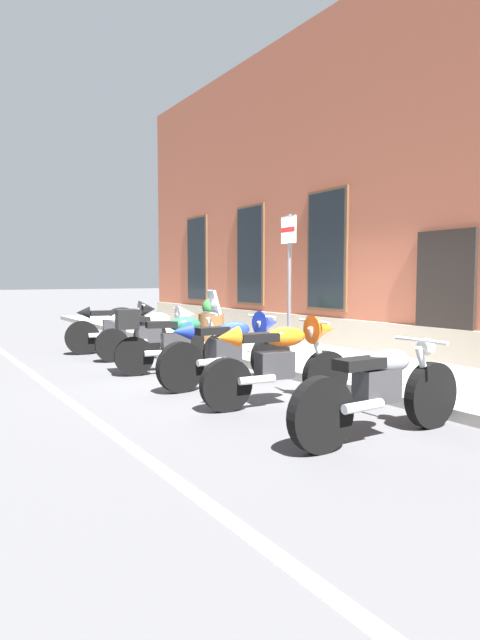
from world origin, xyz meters
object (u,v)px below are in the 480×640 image
at_px(motorcycle_blue_sport, 233,346).
at_px(motorcycle_orange_sport, 284,357).
at_px(motorcycle_white_sport, 156,330).
at_px(motorcycle_grey_naked, 382,389).
at_px(parking_sign, 289,267).
at_px(barrel_planter, 211,322).
at_px(motorcycle_green_touring, 172,339).
at_px(motorcycle_black_sport, 120,325).

relative_size(motorcycle_blue_sport, motorcycle_orange_sport, 1.12).
xyz_separation_m(motorcycle_white_sport, motorcycle_grey_naked, (5.79, -0.19, -0.08)).
relative_size(motorcycle_blue_sport, parking_sign, 0.92).
height_order(motorcycle_white_sport, barrel_planter, barrel_planter).
height_order(parking_sign, barrel_planter, parking_sign).
bearing_deg(barrel_planter, motorcycle_grey_naked, -16.17).
bearing_deg(motorcycle_green_touring, motorcycle_blue_sport, 14.47).
distance_m(motorcycle_orange_sport, parking_sign, 2.70).
distance_m(motorcycle_black_sport, motorcycle_white_sport, 1.26).
distance_m(motorcycle_green_touring, motorcycle_grey_naked, 4.27).
height_order(motorcycle_blue_sport, parking_sign, parking_sign).
bearing_deg(motorcycle_black_sport, motorcycle_grey_naked, 0.44).
bearing_deg(motorcycle_white_sport, motorcycle_green_touring, -14.06).
relative_size(motorcycle_white_sport, motorcycle_blue_sport, 0.93).
bearing_deg(motorcycle_white_sport, motorcycle_orange_sport, -1.98).
distance_m(motorcycle_blue_sport, motorcycle_grey_naked, 2.94).
distance_m(motorcycle_grey_naked, parking_sign, 4.05).
height_order(motorcycle_white_sport, motorcycle_blue_sport, motorcycle_blue_sport).
distance_m(motorcycle_black_sport, barrel_planter, 2.06).
height_order(motorcycle_orange_sport, barrel_planter, barrel_planter).
bearing_deg(motorcycle_black_sport, barrel_planter, 87.07).
bearing_deg(motorcycle_orange_sport, motorcycle_white_sport, 178.02).
height_order(motorcycle_blue_sport, barrel_planter, barrel_planter).
relative_size(motorcycle_black_sport, barrel_planter, 2.15).
xyz_separation_m(motorcycle_white_sport, motorcycle_green_touring, (1.53, -0.38, 0.00)).
xyz_separation_m(motorcycle_blue_sport, motorcycle_orange_sport, (1.34, -0.10, 0.02)).
bearing_deg(motorcycle_black_sport, motorcycle_white_sport, 11.34).
bearing_deg(motorcycle_blue_sport, motorcycle_grey_naked, -2.97).
height_order(motorcycle_black_sport, motorcycle_blue_sport, motorcycle_black_sport).
bearing_deg(barrel_planter, motorcycle_black_sport, -92.93).
relative_size(motorcycle_blue_sport, motorcycle_grey_naked, 1.04).
height_order(motorcycle_black_sport, parking_sign, parking_sign).
bearing_deg(parking_sign, barrel_planter, 172.85).
bearing_deg(motorcycle_grey_naked, motorcycle_green_touring, -177.46).
xyz_separation_m(motorcycle_white_sport, parking_sign, (2.26, 1.39, 1.15)).
relative_size(motorcycle_black_sport, motorcycle_blue_sport, 0.91).
bearing_deg(motorcycle_orange_sport, motorcycle_grey_naked, -1.75).
bearing_deg(motorcycle_green_touring, motorcycle_black_sport, 177.21).
bearing_deg(motorcycle_grey_naked, motorcycle_white_sport, 178.08).
height_order(motorcycle_green_touring, barrel_planter, motorcycle_green_touring).
bearing_deg(motorcycle_orange_sport, motorcycle_green_touring, -174.89).
distance_m(motorcycle_white_sport, motorcycle_grey_naked, 5.79).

